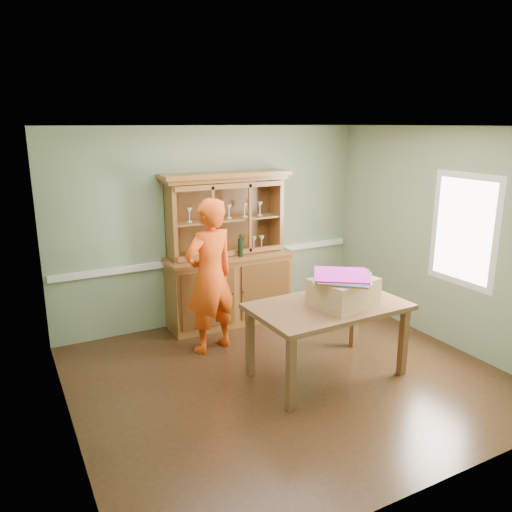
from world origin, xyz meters
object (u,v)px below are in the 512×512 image
china_hutch (228,271)px  cardboard_box (343,292)px  person (210,276)px  dining_table (328,313)px

china_hutch → cardboard_box: (0.43, -2.00, 0.24)m
china_hutch → person: bearing=-128.5°
china_hutch → dining_table: china_hutch is taller
dining_table → person: 1.50m
china_hutch → person: 0.94m
china_hutch → person: (-0.57, -0.71, 0.21)m
china_hutch → person: size_ratio=1.11×
china_hutch → cardboard_box: china_hutch is taller
cardboard_box → person: size_ratio=0.34×
cardboard_box → person: 1.63m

